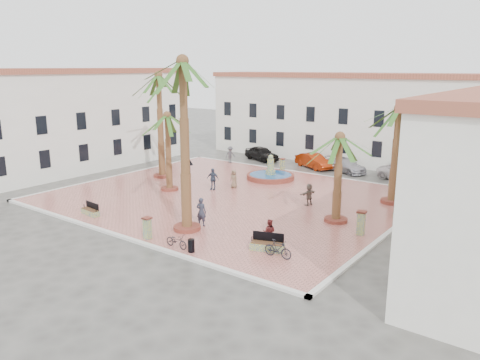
{
  "coord_description": "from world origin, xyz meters",
  "views": [
    {
      "loc": [
        21.96,
        -28.21,
        10.14
      ],
      "look_at": [
        1.0,
        0.0,
        1.6
      ],
      "focal_mm": 35.0,
      "sensor_mm": 36.0,
      "label": 1
    }
  ],
  "objects": [
    {
      "name": "car_red",
      "position": [
        -0.0,
        14.02,
        0.74
      ],
      "size": [
        4.75,
        3.3,
        1.48
      ],
      "primitive_type": "imported",
      "rotation": [
        0.0,
        0.0,
        1.14
      ],
      "color": "#922307",
      "rests_on": "ground"
    },
    {
      "name": "palm_e",
      "position": [
        9.48,
        -0.74,
        5.03
      ],
      "size": [
        4.99,
        4.99,
        5.99
      ],
      "color": "brown",
      "rests_on": "plaza"
    },
    {
      "name": "bicycle_b",
      "position": [
        9.62,
        -8.19,
        0.65
      ],
      "size": [
        1.67,
        0.52,
        1.0
      ],
      "primitive_type": "imported",
      "rotation": [
        0.0,
        0.0,
        1.6
      ],
      "color": "black",
      "rests_on": "plaza"
    },
    {
      "name": "plaza",
      "position": [
        0.0,
        0.0,
        0.07
      ],
      "size": [
        26.0,
        22.0,
        0.15
      ],
      "primitive_type": "cube",
      "color": "#CB7166",
      "rests_on": "ground"
    },
    {
      "name": "pedestrian_fountain_a",
      "position": [
        -1.32,
        2.26,
        0.92
      ],
      "size": [
        0.78,
        0.53,
        1.53
      ],
      "primitive_type": "imported",
      "rotation": [
        0.0,
        0.0,
        -0.06
      ],
      "color": "#796148",
      "rests_on": "plaza"
    },
    {
      "name": "ground",
      "position": [
        0.0,
        0.0,
        0.0
      ],
      "size": [
        120.0,
        120.0,
        0.0
      ],
      "primitive_type": "plane",
      "color": "#56544F",
      "rests_on": "ground"
    },
    {
      "name": "bollard_e",
      "position": [
        11.8,
        -2.19,
        0.94
      ],
      "size": [
        0.61,
        0.61,
        1.52
      ],
      "rotation": [
        0.0,
        0.0,
        0.13
      ],
      "color": "gray",
      "rests_on": "plaza"
    },
    {
      "name": "kerb_e",
      "position": [
        13.0,
        0.0,
        0.08
      ],
      "size": [
        0.3,
        22.3,
        0.16
      ],
      "primitive_type": "cube",
      "color": "silver",
      "rests_on": "ground"
    },
    {
      "name": "palm_sw",
      "position": [
        -5.19,
        -1.5,
        5.6
      ],
      "size": [
        4.65,
        4.65,
        6.52
      ],
      "color": "brown",
      "rests_on": "plaza"
    },
    {
      "name": "lamppost_s",
      "position": [
        2.34,
        -7.14,
        3.17
      ],
      "size": [
        0.48,
        0.48,
        4.45
      ],
      "color": "black",
      "rests_on": "plaza"
    },
    {
      "name": "car_silver",
      "position": [
        3.47,
        14.2,
        0.68
      ],
      "size": [
        5.05,
        3.62,
        1.36
      ],
      "primitive_type": "imported",
      "rotation": [
        0.0,
        0.0,
        1.16
      ],
      "color": "#ABAAB3",
      "rests_on": "ground"
    },
    {
      "name": "bench_se",
      "position": [
        8.61,
        -7.69,
        0.43
      ],
      "size": [
        1.98,
        1.17,
        1.0
      ],
      "rotation": [
        0.0,
        0.0,
        0.33
      ],
      "color": "gray",
      "rests_on": "plaza"
    },
    {
      "name": "litter_bin",
      "position": [
        5.34,
        -10.37,
        0.52
      ],
      "size": [
        0.38,
        0.38,
        0.73
      ],
      "primitive_type": "cylinder",
      "color": "black",
      "rests_on": "plaza"
    },
    {
      "name": "kerb_n",
      "position": [
        0.0,
        11.0,
        0.08
      ],
      "size": [
        26.3,
        0.3,
        0.16
      ],
      "primitive_type": "cube",
      "color": "silver",
      "rests_on": "ground"
    },
    {
      "name": "cyclist_b",
      "position": [
        8.25,
        -6.95,
        0.93
      ],
      "size": [
        0.93,
        0.84,
        1.56
      ],
      "primitive_type": "imported",
      "rotation": [
        0.0,
        0.0,
        3.54
      ],
      "color": "maroon",
      "rests_on": "plaza"
    },
    {
      "name": "building_north",
      "position": [
        -0.0,
        19.99,
        4.77
      ],
      "size": [
        30.4,
        7.4,
        9.5
      ],
      "color": "white",
      "rests_on": "ground"
    },
    {
      "name": "car_white",
      "position": [
        9.04,
        14.52,
        0.66
      ],
      "size": [
        4.9,
        2.55,
        1.32
      ],
      "primitive_type": "imported",
      "rotation": [
        0.0,
        0.0,
        1.65
      ],
      "color": "silver",
      "rests_on": "ground"
    },
    {
      "name": "bench_s",
      "position": [
        -4.79,
        -9.58,
        0.39
      ],
      "size": [
        1.66,
        0.64,
        0.86
      ],
      "rotation": [
        0.0,
        0.0,
        -0.09
      ],
      "color": "gray",
      "rests_on": "plaza"
    },
    {
      "name": "bicycle_a",
      "position": [
        4.25,
        -10.4,
        0.56
      ],
      "size": [
        1.56,
        0.57,
        0.82
      ],
      "primitive_type": "imported",
      "rotation": [
        0.0,
        0.0,
        1.55
      ],
      "color": "black",
      "rests_on": "plaza"
    },
    {
      "name": "palm_nw",
      "position": [
        -9.13,
        1.5,
        8.47
      ],
      "size": [
        5.33,
        5.33,
        9.64
      ],
      "color": "brown",
      "rests_on": "plaza"
    },
    {
      "name": "bollard_n",
      "position": [
        -1.54,
        10.4,
        0.79
      ],
      "size": [
        0.5,
        0.5,
        1.24
      ],
      "rotation": [
        0.0,
        0.0,
        -0.15
      ],
      "color": "gray",
      "rests_on": "plaza"
    },
    {
      "name": "lamppost_e",
      "position": [
        11.61,
        6.25,
        2.98
      ],
      "size": [
        0.45,
        0.45,
        4.18
      ],
      "color": "black",
      "rests_on": "plaza"
    },
    {
      "name": "fountain",
      "position": [
        -0.6,
        6.83,
        0.45
      ],
      "size": [
        4.34,
        4.34,
        2.24
      ],
      "color": "brown",
      "rests_on": "plaza"
    },
    {
      "name": "pedestrian_fountain_b",
      "position": [
        -2.38,
        0.75,
        1.06
      ],
      "size": [
        1.14,
        0.69,
        1.81
      ],
      "primitive_type": "imported",
      "rotation": [
        0.0,
        0.0,
        0.25
      ],
      "color": "#354158",
      "rests_on": "plaza"
    },
    {
      "name": "palm_ne",
      "position": [
        10.97,
        5.78,
        6.35
      ],
      "size": [
        5.44,
        5.44,
        7.45
      ],
      "color": "brown",
      "rests_on": "plaza"
    },
    {
      "name": "bench_ne",
      "position": [
        9.72,
        9.78,
        0.4
      ],
      "size": [
        1.35,
        1.71,
        0.89
      ],
      "rotation": [
        0.0,
        0.0,
        2.14
      ],
      "color": "gray",
      "rests_on": "plaza"
    },
    {
      "name": "pedestrian_east",
      "position": [
        6.22,
        1.52,
        0.96
      ],
      "size": [
        0.83,
        1.58,
        1.63
      ],
      "primitive_type": "imported",
      "rotation": [
        0.0,
        0.0,
        -1.82
      ],
      "color": "#6E5E52",
      "rests_on": "plaza"
    },
    {
      "name": "bollard_se",
      "position": [
        1.86,
        -10.4,
        0.84
      ],
      "size": [
        0.48,
        0.48,
        1.33
      ],
      "rotation": [
        0.0,
        0.0,
        0.0
      ],
      "color": "gray",
      "rests_on": "plaza"
    },
    {
      "name": "kerb_w",
      "position": [
        -13.0,
        0.0,
        0.08
      ],
      "size": [
        0.3,
        22.3,
        0.16
      ],
      "primitive_type": "cube",
      "color": "silver",
      "rests_on": "ground"
    },
    {
      "name": "cyclist_a",
      "position": [
        2.88,
        -6.69,
        1.08
      ],
      "size": [
        0.77,
        0.59,
        1.87
      ],
      "primitive_type": "imported",
      "rotation": [
        0.0,
        0.0,
        3.38
      ],
      "color": "#2D3042",
      "rests_on": "plaza"
    },
    {
      "name": "kerb_s",
      "position": [
        0.0,
        -11.0,
        0.08
      ],
      "size": [
        26.3,
        0.3,
        0.16
      ],
      "primitive_type": "cube",
      "color": "silver",
      "rests_on": "ground"
    },
    {
      "name": "pedestrian_north",
      "position": [
        -8.02,
        10.4,
        1.03
      ],
      "size": [
        1.04,
        1.31,
        1.77
      ],
      "primitive_type": "imported",
      "rotation": [
        0.0,
        0.0,
        1.18
      ],
      "color": "#444348",
      "rests_on": "plaza"
    },
    {
      "name": "palm_s",
      "position": [
        2.65,
        -7.81,
        9.44
      ],
      "size": [
        5.56,
        5.56,
        10.7
      ],
      "color": "brown",
      "rests_on": "plaza"
    },
    {
      "name": "building_west",
      "position": [
        -19.0,
        0.0,
        5.02
      ],
      "size": [
        6.4,
        24.4,
        10.0
      ],
      "rotation": [
        0.0,
        0.0,
        1.57
      ],
      "color": "white",
      "rests_on": "ground"
    },
    {
      "name": "bench_e",
      "position": [
        12.38,
        3.04,
        0.39
      ],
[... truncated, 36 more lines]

